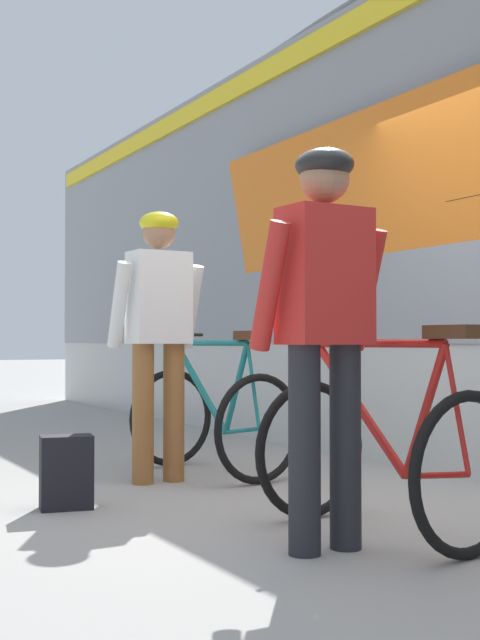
# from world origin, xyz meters

# --- Properties ---
(ground_plane) EXTENTS (80.00, 80.00, 0.00)m
(ground_plane) POSITION_xyz_m (0.00, 0.00, 0.00)
(ground_plane) COLOR #A09E99
(cyclist_near_in_red) EXTENTS (0.62, 0.32, 1.76)m
(cyclist_near_in_red) POSITION_xyz_m (-0.65, -0.59, 1.05)
(cyclist_near_in_red) COLOR #232328
(cyclist_near_in_red) RESTS_ON ground
(cyclist_far_in_white) EXTENTS (0.62, 0.32, 1.76)m
(cyclist_far_in_white) POSITION_xyz_m (-0.56, 1.45, 1.05)
(cyclist_far_in_white) COLOR #935B2D
(cyclist_far_in_white) RESTS_ON ground
(bicycle_near_red) EXTENTS (0.84, 1.15, 0.99)m
(bicycle_near_red) POSITION_xyz_m (-0.25, -0.49, 0.40)
(bicycle_near_red) COLOR black
(bicycle_near_red) RESTS_ON ground
(bicycle_far_teal) EXTENTS (0.87, 1.17, 0.99)m
(bicycle_far_teal) POSITION_xyz_m (-0.11, 1.57, 0.40)
(bicycle_far_teal) COLOR black
(bicycle_far_teal) RESTS_ON ground
(backpack_on_platform) EXTENTS (0.31, 0.23, 0.40)m
(backpack_on_platform) POSITION_xyz_m (-1.35, 0.88, 0.20)
(backpack_on_platform) COLOR black
(backpack_on_platform) RESTS_ON ground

